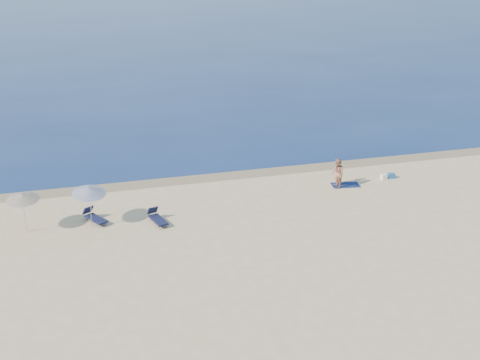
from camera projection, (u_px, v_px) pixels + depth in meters
name	position (u px, v px, depth m)	size (l,w,h in m)	color
sea	(129.00, 23.00, 110.14)	(240.00, 160.00, 0.01)	navy
wet_sand_strip	(256.00, 173.00, 37.84)	(240.00, 1.60, 0.00)	#847254
person_left	(338.00, 172.00, 35.71)	(0.56, 0.37, 1.55)	tan
person_right	(338.00, 174.00, 35.20)	(0.86, 0.67, 1.78)	#AC735A
beach_towel	(345.00, 185.00, 35.87)	(1.64, 0.91, 0.03)	#0E1A49
white_bag	(384.00, 177.00, 36.77)	(0.35, 0.30, 0.30)	white
blue_cooler	(391.00, 176.00, 36.92)	(0.42, 0.30, 0.30)	#1C599B
umbrella_near	(89.00, 191.00, 30.16)	(2.19, 2.20, 2.21)	silver
umbrella_far	(23.00, 197.00, 29.51)	(1.75, 1.77, 2.15)	silver
lounger_left	(94.00, 217.00, 31.04)	(1.26, 1.66, 0.71)	#151A3C
lounger_right	(157.00, 218.00, 30.94)	(0.93, 1.69, 0.71)	#131736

